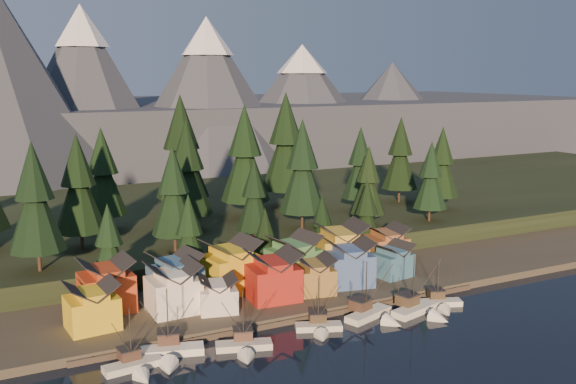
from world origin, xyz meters
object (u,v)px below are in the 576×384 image
boat_2 (244,340)px  boat_4 (374,308)px  house_back_0 (106,284)px  boat_3 (319,321)px  boat_5 (421,303)px  house_back_1 (175,276)px  house_front_1 (173,286)px  boat_6 (440,298)px  boat_1 (169,345)px  house_front_0 (92,304)px  boat_0 (135,359)px

boat_2 → boat_4: 26.49m
house_back_0 → boat_3: bearing=-39.9°
boat_5 → house_back_0: size_ratio=1.25×
boat_3 → house_back_1: house_back_1 is taller
house_front_1 → house_back_0: (-10.70, 6.02, 0.37)m
boat_2 → boat_6: size_ratio=1.06×
boat_4 → house_front_1: bearing=134.3°
boat_1 → house_back_1: house_back_1 is taller
boat_6 → house_back_0: bearing=-179.9°
boat_2 → house_front_1: 19.86m
house_front_0 → house_back_1: size_ratio=0.89×
boat_5 → boat_2: bearing=165.1°
boat_5 → house_back_1: house_back_1 is taller
boat_0 → house_front_0: (-3.25, 16.11, 3.82)m
boat_2 → house_back_0: 30.01m
boat_3 → boat_5: (20.67, -1.53, 0.33)m
boat_2 → boat_6: (41.29, 1.46, -0.14)m
boat_3 → boat_6: bearing=21.1°
house_front_0 → house_front_1: house_front_1 is taller
house_front_1 → house_back_0: size_ratio=0.93×
boat_0 → house_front_0: bearing=95.2°
boat_1 → house_back_1: 21.78m
boat_4 → boat_5: bearing=-31.9°
boat_0 → house_back_1: (13.20, 22.32, 4.52)m
boat_5 → house_back_1: size_ratio=1.24×
boat_1 → house_back_0: house_back_0 is taller
boat_1 → house_back_0: 22.33m
boat_4 → boat_0: bearing=162.5°
house_front_0 → house_back_0: house_back_0 is taller
boat_3 → boat_1: bearing=-162.2°
boat_3 → house_back_1: (-19.00, 21.68, 4.51)m
house_front_1 → house_back_0: 12.28m
boat_2 → house_front_1: size_ratio=1.18×
boat_2 → house_back_1: bearing=117.8°
boat_4 → boat_6: 14.91m
boat_5 → boat_4: bearing=152.2°
boat_4 → house_back_0: 48.84m
boat_1 → boat_4: (37.98, -1.10, 0.04)m
boat_0 → boat_2: size_ratio=0.98×
boat_0 → house_front_1: size_ratio=1.16×
house_front_0 → boat_4: bearing=-22.5°
boat_3 → house_front_0: house_front_0 is taller
boat_0 → boat_5: 52.88m
boat_4 → house_front_0: (-47.10, 14.94, 3.61)m
house_front_1 → house_back_0: house_back_0 is taller
boat_4 → boat_6: boat_4 is taller
house_front_1 → house_back_1: house_back_1 is taller
house_back_1 → boat_6: bearing=-35.1°
boat_6 → house_front_1: size_ratio=1.12×
boat_0 → house_front_0: house_front_0 is taller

